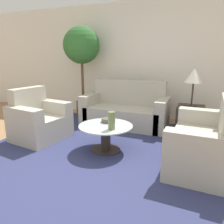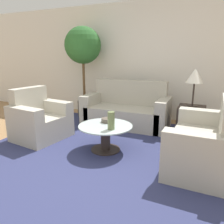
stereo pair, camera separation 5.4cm
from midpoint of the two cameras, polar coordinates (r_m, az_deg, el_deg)
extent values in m
plane|color=#9E754C|center=(2.88, -10.48, -15.19)|extent=(14.00, 14.00, 0.00)
cube|color=white|center=(5.21, 7.50, 12.99)|extent=(10.00, 0.06, 2.60)
cube|color=navy|center=(3.43, -1.22, -9.83)|extent=(3.69, 3.57, 0.01)
cube|color=#B2AD9E|center=(4.54, 3.88, -1.15)|extent=(1.55, 0.80, 0.40)
cube|color=#B2AD9E|center=(4.77, 5.18, 2.77)|extent=(1.55, 0.18, 0.92)
cube|color=#B2AD9E|center=(4.82, -4.81, 1.09)|extent=(0.20, 0.80, 0.62)
cube|color=#B2AD9E|center=(4.33, 13.61, -0.79)|extent=(0.20, 0.80, 0.62)
cube|color=#B2AD9E|center=(4.02, -17.47, -3.86)|extent=(0.82, 0.76, 0.40)
cube|color=#B2AD9E|center=(4.16, -20.24, -0.01)|extent=(0.27, 0.69, 0.88)
cube|color=#B2AD9E|center=(3.79, -21.37, -3.53)|extent=(0.75, 0.30, 0.62)
cube|color=#B2AD9E|center=(4.20, -14.19, -1.27)|extent=(0.75, 0.30, 0.62)
cube|color=#B2AD9E|center=(3.17, 22.45, -9.24)|extent=(0.80, 1.20, 0.40)
cube|color=#B2AD9E|center=(3.68, 23.20, -4.22)|extent=(0.76, 0.23, 0.62)
cube|color=#B2AD9E|center=(2.59, 21.84, -11.83)|extent=(0.76, 0.23, 0.62)
cylinder|color=#332823|center=(3.43, -1.22, -9.74)|extent=(0.45, 0.45, 0.02)
cylinder|color=#332823|center=(3.36, -1.24, -6.91)|extent=(0.15, 0.15, 0.38)
cylinder|color=#B2C6C6|center=(3.29, -1.26, -3.65)|extent=(0.82, 0.82, 0.02)
cube|color=#332823|center=(4.30, 20.24, -2.04)|extent=(0.48, 0.48, 0.52)
cylinder|color=#332823|center=(4.24, 20.56, 1.53)|extent=(0.18, 0.18, 0.02)
cylinder|color=#332823|center=(4.20, 20.81, 4.39)|extent=(0.03, 0.03, 0.40)
cone|color=white|center=(4.16, 21.21, 8.82)|extent=(0.31, 0.31, 0.25)
cylinder|color=#3D3833|center=(5.37, -6.83, 1.04)|extent=(0.33, 0.33, 0.37)
cylinder|color=brown|center=(5.25, -7.07, 8.65)|extent=(0.06, 0.06, 1.06)
sphere|color=#2D662D|center=(5.23, -7.33, 16.93)|extent=(0.83, 0.83, 0.83)
cylinder|color=#6B7A4C|center=(3.07, 0.26, -2.27)|extent=(0.10, 0.10, 0.26)
cylinder|color=brown|center=(3.44, -0.80, -2.16)|extent=(0.19, 0.19, 0.06)
camera|label=1|loc=(0.03, -89.55, 0.11)|focal=35.00mm
camera|label=2|loc=(0.03, 90.45, -0.11)|focal=35.00mm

